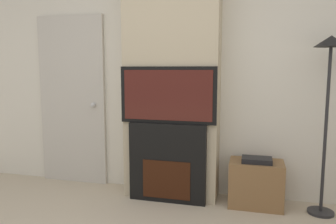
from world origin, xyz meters
The scene contains 7 objects.
wall_back centered at (0.00, 2.03, 1.35)m, with size 6.00×0.06×2.70m.
chimney_breast centered at (0.00, 1.84, 1.35)m, with size 1.00×0.33×2.70m.
fireplace centered at (0.00, 1.67, 0.41)m, with size 0.81×0.15×0.83m.
television centered at (0.00, 1.67, 1.12)m, with size 1.00×0.07×0.58m.
floor_lamp centered at (1.51, 1.74, 1.33)m, with size 0.30×0.30×1.68m.
media_stand centered at (0.90, 1.77, 0.24)m, with size 0.53×0.34×0.51m.
entry_door centered at (-1.28, 1.97, 1.00)m, with size 0.85×0.09×2.01m.
Camera 1 is at (0.85, -1.54, 1.38)m, focal length 35.00 mm.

